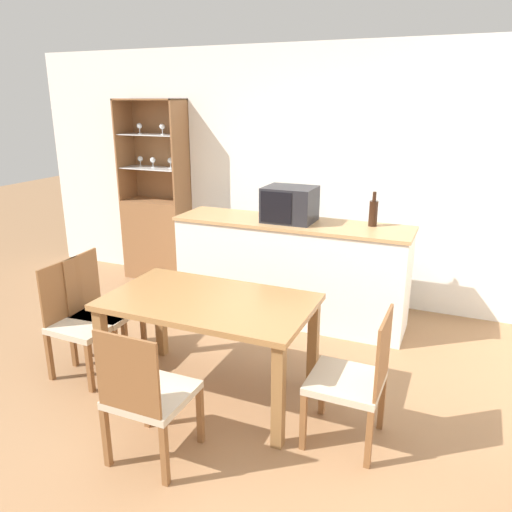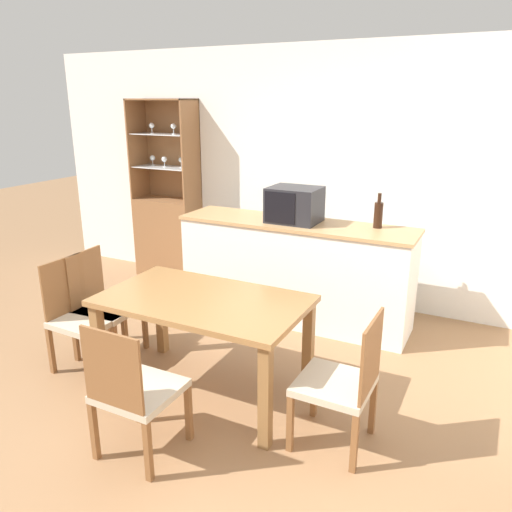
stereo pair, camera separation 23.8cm
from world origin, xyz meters
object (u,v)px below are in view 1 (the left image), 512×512
Objects in this scene: dining_chair_side_left_far at (102,309)px; dining_table at (209,313)px; dining_chair_head_near at (147,395)px; display_cabinet at (157,227)px; dining_chair_side_right_near at (354,379)px; dining_chair_side_left_near at (80,321)px; wine_bottle at (373,213)px; microwave at (290,204)px.

dining_table is at bearing 79.43° from dining_chair_side_left_far.
dining_chair_side_left_far is 1.35m from dining_chair_head_near.
display_cabinet is 2.34× the size of dining_chair_side_right_near.
display_cabinet reaches higher than dining_chair_side_left_near.
dining_chair_side_right_near is 2.84× the size of wine_bottle.
dining_chair_head_near is 2.84× the size of wine_bottle.
dining_chair_side_right_near is 1.21m from dining_chair_head_near.
dining_chair_head_near is at bearing -91.47° from microwave.
dining_chair_side_left_near is (-2.08, 0.00, 0.00)m from dining_chair_side_right_near.
dining_chair_side_right_near and dining_chair_head_near have the same top height.
dining_table is 0.77m from dining_chair_head_near.
wine_bottle is (0.79, 2.34, 0.65)m from dining_chair_head_near.
microwave is at bearing 87.78° from dining_table.
dining_table is 1.07m from dining_chair_side_right_near.
wine_bottle reaches higher than dining_chair_side_right_near.
display_cabinet reaches higher than dining_chair_side_left_far.
dining_chair_side_right_near and dining_chair_side_left_near have the same top height.
wine_bottle is (0.79, 1.59, 0.45)m from dining_table.
dining_chair_side_left_far is 2.84× the size of wine_bottle.
display_cabinet is at bearing 171.68° from wine_bottle.
dining_chair_side_right_near is 1.00× the size of dining_chair_head_near.
dining_chair_side_left_near is 1.00× the size of dining_chair_head_near.
wine_bottle reaches higher than dining_chair_side_left_far.
display_cabinet reaches higher than dining_table.
wine_bottle reaches higher than dining_table.
microwave is (1.10, 1.59, 0.68)m from dining_chair_side_left_near.
dining_chair_side_left_far is at bearing -129.13° from microwave.
dining_chair_side_left_near is (-0.00, -0.24, 0.00)m from dining_chair_side_left_far.
dining_chair_side_right_near is 1.99m from microwave.
dining_chair_side_right_near is at bearing -58.31° from microwave.
microwave is (0.06, 2.22, 0.68)m from dining_chair_head_near.
wine_bottle is at bearing -8.32° from display_cabinet.
display_cabinet reaches higher than microwave.
dining_chair_head_near is (-1.04, -0.62, 0.00)m from dining_chair_side_right_near.
display_cabinet reaches higher than dining_chair_head_near.
dining_table is at bearing 83.93° from dining_chair_side_right_near.
dining_table is at bearing -48.50° from display_cabinet.
dining_chair_side_right_near is 1.00× the size of dining_chair_side_left_far.
dining_table is 1.07m from dining_chair_side_left_near.
dining_chair_side_left_near is 1.90× the size of microwave.
wine_bottle is at bearing 9.25° from microwave.
display_cabinet is 2.20m from dining_chair_side_left_near.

